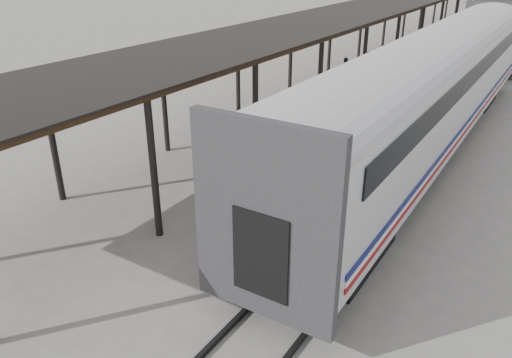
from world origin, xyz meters
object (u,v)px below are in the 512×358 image
Objects in this scene: pedestrian at (345,73)px; luggage_tug at (369,68)px; baggage_cart at (258,209)px; porter at (253,185)px.

luggage_tug is at bearing -115.37° from pedestrian.
luggage_tug is (-3.78, 18.76, 0.04)m from baggage_cart.
pedestrian reaches higher than baggage_cart.
pedestrian reaches higher than luggage_tug.
pedestrian is (-4.20, 16.03, 0.21)m from baggage_cart.
pedestrian is at bearing 5.57° from porter.
baggage_cart is at bearing -90.99° from luggage_tug.
pedestrian is at bearing 96.18° from baggage_cart.
luggage_tug is 19.85m from porter.
luggage_tug is 1.10× the size of pedestrian.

